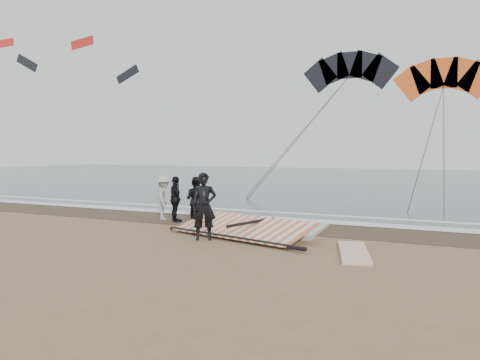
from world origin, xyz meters
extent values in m
plane|color=#8C704C|center=(0.00, 0.00, 0.00)|extent=(120.00, 120.00, 0.00)
cube|color=#233838|center=(0.00, 33.00, 0.01)|extent=(120.00, 54.00, 0.02)
cube|color=#4C3D2B|center=(0.00, 4.50, 0.01)|extent=(120.00, 2.80, 0.01)
cube|color=white|center=(0.00, 5.90, 0.03)|extent=(120.00, 0.90, 0.01)
cube|color=white|center=(0.00, 7.60, 0.03)|extent=(120.00, 0.45, 0.01)
imported|color=black|center=(-0.91, 1.26, 0.95)|extent=(0.83, 0.74, 1.90)
cube|color=white|center=(3.28, 1.18, 0.05)|extent=(1.25, 2.43, 0.09)
cube|color=beige|center=(1.39, 3.68, 0.06)|extent=(0.87, 2.72, 0.11)
imported|color=black|center=(-2.77, 3.94, 0.80)|extent=(0.78, 0.61, 1.61)
imported|color=black|center=(-3.47, 3.74, 0.81)|extent=(0.98, 0.91, 1.62)
imported|color=#B6B7B1|center=(-4.17, 4.04, 0.80)|extent=(1.04, 1.20, 1.61)
cube|color=black|center=(-0.34, 2.74, 0.06)|extent=(2.97, 1.42, 0.11)
cube|color=#D15F22|center=(-0.14, 2.14, 0.30)|extent=(4.51, 2.68, 0.45)
cylinder|color=black|center=(-0.14, 1.36, 0.11)|extent=(4.76, 1.38, 0.11)
cylinder|color=black|center=(0.16, 2.14, 0.45)|extent=(0.64, 2.07, 0.09)
cylinder|color=#262626|center=(4.06, 16.98, 3.48)|extent=(0.04, 0.04, 15.90)
cylinder|color=#262626|center=(4.73, 17.18, 3.48)|extent=(0.04, 0.04, 15.54)
cylinder|color=#262626|center=(-3.56, 19.46, 4.16)|extent=(0.04, 0.04, 15.84)
cylinder|color=#262626|center=(-3.20, 18.72, 4.16)|extent=(0.04, 0.04, 17.01)
cube|color=black|center=(-28.09, 32.00, 11.07)|extent=(3.11, 0.12, 2.02)
cube|color=black|center=(-36.69, 26.00, 11.99)|extent=(3.09, 0.12, 2.14)
cube|color=red|center=(-45.12, 30.00, 15.74)|extent=(3.01, 0.12, 0.94)
cube|color=red|center=(-30.79, 28.00, 13.95)|extent=(3.08, 0.12, 1.23)
camera|label=1|loc=(5.56, -10.09, 2.47)|focal=35.00mm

